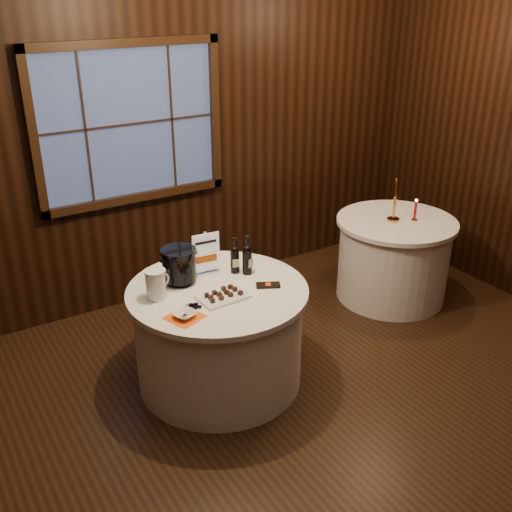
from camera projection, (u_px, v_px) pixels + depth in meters
ground at (297, 461)px, 3.74m from camera, size 6.00×6.00×0.00m
back_wall at (130, 136)px, 5.00m from camera, size 6.00×0.10×3.00m
main_table at (219, 335)px, 4.35m from camera, size 1.28×1.28×0.77m
side_table at (393, 258)px, 5.54m from camera, size 1.08×1.08×0.77m
sign_stand at (206, 260)px, 4.35m from camera, size 0.21×0.11×0.33m
port_bottle_left at (235, 258)px, 4.37m from camera, size 0.07×0.07×0.28m
port_bottle_right at (247, 258)px, 4.35m from camera, size 0.07×0.08×0.30m
ice_bucket at (179, 265)px, 4.21m from camera, size 0.25×0.25×0.26m
chocolate_plate at (223, 295)px, 4.06m from camera, size 0.34×0.23×0.05m
chocolate_box at (268, 285)px, 4.22m from camera, size 0.19×0.15×0.01m
grape_bunch at (193, 305)px, 3.94m from camera, size 0.15×0.10×0.04m
glass_pitcher at (156, 284)px, 4.02m from camera, size 0.19×0.15×0.21m
orange_napkin at (185, 317)px, 3.83m from camera, size 0.27×0.27×0.00m
cracker_bowl at (185, 314)px, 3.82m from camera, size 0.18×0.18×0.04m
brass_candlestick at (395, 205)px, 5.30m from camera, size 0.11×0.11×0.40m
red_candle at (415, 212)px, 5.32m from camera, size 0.06×0.06×0.21m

